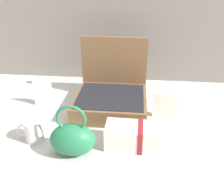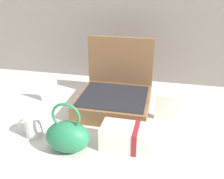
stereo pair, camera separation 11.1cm
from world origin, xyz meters
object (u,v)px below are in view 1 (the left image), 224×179
Objects in this scene: cream_toiletry_bag at (132,136)px; open_suitcase at (112,95)px; poster_card_right at (43,93)px; teal_pouch_handbag at (73,139)px; info_card_left at (165,106)px; coffee_mug at (34,131)px.

open_suitcase is at bearing 110.15° from cream_toiletry_bag.
poster_card_right is (-0.49, 0.31, 0.02)m from cream_toiletry_bag.
info_card_left is at bearing 39.12° from teal_pouch_handbag.
cream_toiletry_bag is at bearing -69.85° from open_suitcase.
info_card_left is at bearing -11.39° from poster_card_right.
teal_pouch_handbag is 1.02× the size of cream_toiletry_bag.
poster_card_right reaches higher than info_card_left.
teal_pouch_handbag is 1.69× the size of info_card_left.
info_card_left is at bearing -16.90° from open_suitcase.
poster_card_right is (-0.26, 0.38, 0.00)m from teal_pouch_handbag.
info_card_left is 0.91× the size of poster_card_right.
cream_toiletry_bag is 1.86× the size of coffee_mug.
open_suitcase is at bearing -2.82° from poster_card_right.
open_suitcase is 0.37m from poster_card_right.
teal_pouch_handbag is at bearing -19.74° from coffee_mug.
cream_toiletry_bag is at bearing 17.63° from teal_pouch_handbag.
teal_pouch_handbag reaches higher than coffee_mug.
teal_pouch_handbag reaches higher than poster_card_right.
info_card_left is (0.39, 0.31, -0.01)m from teal_pouch_handbag.
poster_card_right is at bearing -177.26° from open_suitcase.
coffee_mug is at bearing 160.26° from teal_pouch_handbag.
teal_pouch_handbag is 1.53× the size of poster_card_right.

